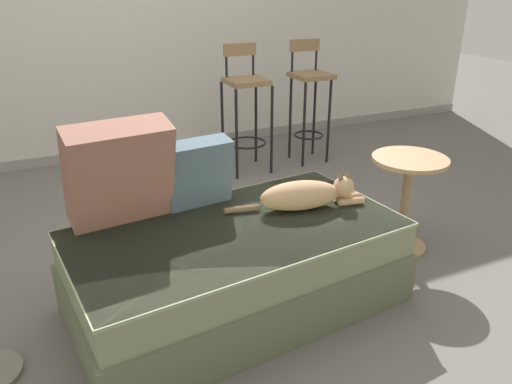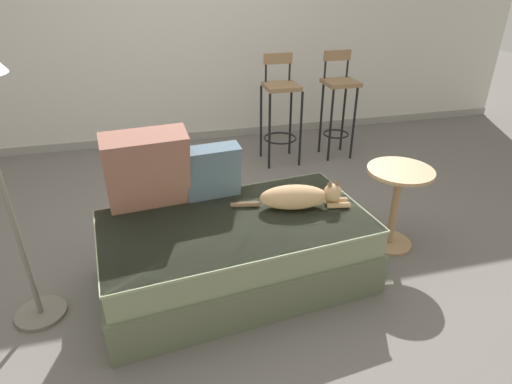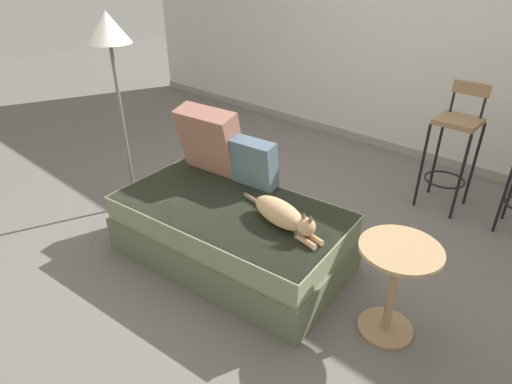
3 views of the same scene
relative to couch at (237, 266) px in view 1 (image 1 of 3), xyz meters
name	(u,v)px [view 1 (image 1 of 3)]	position (x,y,z in m)	size (l,w,h in m)	color
ground_plane	(211,266)	(0.00, 0.40, -0.23)	(16.00, 16.00, 0.00)	#66605B
wall_back_panel	(116,9)	(0.00, 2.65, 1.07)	(8.00, 0.10, 2.60)	silver
wall_baseboard_trim	(132,150)	(0.00, 2.60, -0.18)	(8.00, 0.02, 0.09)	gray
couch	(237,266)	(0.00, 0.00, 0.00)	(1.69, 1.04, 0.45)	#636B50
throw_pillow_corner	(119,173)	(-0.48, 0.28, 0.48)	(0.52, 0.34, 0.52)	#936051
throw_pillow_middle	(198,173)	(-0.08, 0.33, 0.40)	(0.36, 0.21, 0.36)	#4C6070
cat	(305,195)	(0.41, 0.06, 0.29)	(0.73, 0.24, 0.19)	tan
bar_stool_near_window	(246,102)	(0.83, 1.78, 0.37)	(0.34, 0.34, 1.06)	black
bar_stool_by_doorway	(310,91)	(1.44, 1.78, 0.40)	(0.32, 0.32, 1.06)	black
side_table	(406,190)	(1.15, 0.13, 0.16)	(0.44, 0.44, 0.59)	tan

